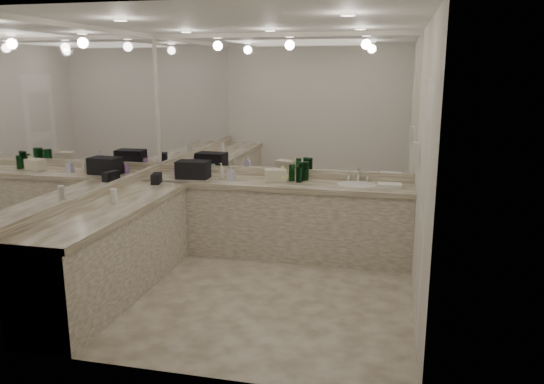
% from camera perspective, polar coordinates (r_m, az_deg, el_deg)
% --- Properties ---
extents(floor, '(3.20, 3.20, 0.00)m').
position_cam_1_polar(floor, '(5.39, -2.54, -10.82)').
color(floor, '#BCB29F').
rests_on(floor, ground).
extents(ceiling, '(3.20, 3.20, 0.00)m').
position_cam_1_polar(ceiling, '(4.95, -2.85, 17.91)').
color(ceiling, white).
rests_on(ceiling, floor).
extents(wall_back, '(3.20, 0.02, 2.60)m').
position_cam_1_polar(wall_back, '(6.45, 0.93, 5.20)').
color(wall_back, silver).
rests_on(wall_back, floor).
extents(wall_left, '(0.02, 3.00, 2.60)m').
position_cam_1_polar(wall_left, '(5.65, -18.54, 3.41)').
color(wall_left, silver).
rests_on(wall_left, floor).
extents(wall_right, '(0.02, 3.00, 2.60)m').
position_cam_1_polar(wall_right, '(4.83, 15.92, 2.06)').
color(wall_right, silver).
rests_on(wall_right, floor).
extents(vanity_back_base, '(3.20, 0.60, 0.84)m').
position_cam_1_polar(vanity_back_base, '(6.34, 0.33, -3.07)').
color(vanity_back_base, beige).
rests_on(vanity_back_base, floor).
extents(vanity_back_top, '(3.20, 0.64, 0.06)m').
position_cam_1_polar(vanity_back_top, '(6.22, 0.31, 0.89)').
color(vanity_back_top, beige).
rests_on(vanity_back_top, vanity_back_base).
extents(vanity_left_base, '(0.60, 2.40, 0.84)m').
position_cam_1_polar(vanity_left_base, '(5.46, -16.80, -6.33)').
color(vanity_left_base, beige).
rests_on(vanity_left_base, floor).
extents(vanity_left_top, '(0.64, 2.42, 0.06)m').
position_cam_1_polar(vanity_left_top, '(5.33, -17.03, -1.77)').
color(vanity_left_top, beige).
rests_on(vanity_left_top, vanity_left_base).
extents(backsplash_back, '(3.20, 0.04, 0.10)m').
position_cam_1_polar(backsplash_back, '(6.48, 0.88, 2.11)').
color(backsplash_back, beige).
rests_on(backsplash_back, vanity_back_top).
extents(backsplash_left, '(0.04, 3.00, 0.10)m').
position_cam_1_polar(backsplash_left, '(5.70, -18.12, -0.06)').
color(backsplash_left, beige).
rests_on(backsplash_left, vanity_left_top).
extents(mirror_back, '(3.12, 0.01, 1.55)m').
position_cam_1_polar(mirror_back, '(6.39, 0.92, 9.41)').
color(mirror_back, white).
rests_on(mirror_back, wall_back).
extents(mirror_left, '(0.01, 2.92, 1.55)m').
position_cam_1_polar(mirror_left, '(5.59, -18.79, 8.21)').
color(mirror_left, white).
rests_on(mirror_left, wall_left).
extents(sink, '(0.44, 0.44, 0.03)m').
position_cam_1_polar(sink, '(6.09, 9.08, 0.71)').
color(sink, white).
rests_on(sink, vanity_back_top).
extents(faucet, '(0.24, 0.16, 0.14)m').
position_cam_1_polar(faucet, '(6.28, 9.24, 1.77)').
color(faucet, silver).
rests_on(faucet, vanity_back_top).
extents(wall_phone, '(0.06, 0.10, 0.24)m').
position_cam_1_polar(wall_phone, '(5.51, 15.16, 3.94)').
color(wall_phone, white).
rests_on(wall_phone, wall_right).
extents(door, '(0.02, 0.82, 2.10)m').
position_cam_1_polar(door, '(4.40, 15.83, -2.32)').
color(door, white).
rests_on(door, wall_right).
extents(black_toiletry_bag, '(0.40, 0.26, 0.22)m').
position_cam_1_polar(black_toiletry_bag, '(6.45, -8.48, 2.45)').
color(black_toiletry_bag, black).
rests_on(black_toiletry_bag, vanity_back_top).
extents(black_bag_spill, '(0.14, 0.22, 0.11)m').
position_cam_1_polar(black_bag_spill, '(6.23, -12.32, 1.41)').
color(black_bag_spill, black).
rests_on(black_bag_spill, vanity_left_top).
extents(cream_cosmetic_case, '(0.28, 0.21, 0.14)m').
position_cam_1_polar(cream_cosmetic_case, '(6.18, 0.36, 1.77)').
color(cream_cosmetic_case, beige).
rests_on(cream_cosmetic_case, vanity_back_top).
extents(hand_towel, '(0.27, 0.18, 0.04)m').
position_cam_1_polar(hand_towel, '(6.04, 12.55, 0.70)').
color(hand_towel, white).
rests_on(hand_towel, vanity_back_top).
extents(lotion_left, '(0.07, 0.07, 0.15)m').
position_cam_1_polar(lotion_left, '(5.39, -16.66, -0.39)').
color(lotion_left, white).
rests_on(lotion_left, vanity_left_top).
extents(soap_bottle_a, '(0.09, 0.09, 0.19)m').
position_cam_1_polar(soap_bottle_a, '(6.41, -5.47, 2.31)').
color(soap_bottle_a, beige).
rests_on(soap_bottle_a, vanity_back_top).
extents(soap_bottle_b, '(0.08, 0.08, 0.17)m').
position_cam_1_polar(soap_bottle_b, '(6.27, -4.44, 2.03)').
color(soap_bottle_b, silver).
rests_on(soap_bottle_b, vanity_back_top).
extents(soap_bottle_c, '(0.19, 0.19, 0.19)m').
position_cam_1_polar(soap_bottle_c, '(6.17, 1.18, 1.95)').
color(soap_bottle_c, '#FFF59C').
rests_on(soap_bottle_c, vanity_back_top).
extents(green_bottle_0, '(0.07, 0.07, 0.19)m').
position_cam_1_polar(green_bottle_0, '(6.25, 3.23, 2.10)').
color(green_bottle_0, '#094318').
rests_on(green_bottle_0, vanity_back_top).
extents(green_bottle_1, '(0.07, 0.07, 0.22)m').
position_cam_1_polar(green_bottle_1, '(6.28, 3.66, 2.28)').
color(green_bottle_1, '#094318').
rests_on(green_bottle_1, vanity_back_top).
extents(green_bottle_2, '(0.07, 0.07, 0.22)m').
position_cam_1_polar(green_bottle_2, '(6.26, 3.14, 2.25)').
color(green_bottle_2, '#094318').
rests_on(green_bottle_2, vanity_back_top).
extents(green_bottle_3, '(0.07, 0.07, 0.20)m').
position_cam_1_polar(green_bottle_3, '(6.23, 2.15, 2.09)').
color(green_bottle_3, '#094318').
rests_on(green_bottle_3, vanity_back_top).
extents(green_bottle_4, '(0.07, 0.07, 0.18)m').
position_cam_1_polar(green_bottle_4, '(6.16, 2.92, 1.89)').
color(green_bottle_4, '#094318').
rests_on(green_bottle_4, vanity_back_top).
extents(amenity_bottle_0, '(0.06, 0.06, 0.13)m').
position_cam_1_polar(amenity_bottle_0, '(6.54, -8.75, 2.16)').
color(amenity_bottle_0, white).
rests_on(amenity_bottle_0, vanity_back_top).
extents(amenity_bottle_1, '(0.05, 0.05, 0.10)m').
position_cam_1_polar(amenity_bottle_1, '(6.57, -8.75, 2.12)').
color(amenity_bottle_1, '#9966B2').
rests_on(amenity_bottle_1, vanity_back_top).
extents(amenity_bottle_2, '(0.06, 0.06, 0.12)m').
position_cam_1_polar(amenity_bottle_2, '(6.63, -10.25, 2.20)').
color(amenity_bottle_2, '#9966B2').
rests_on(amenity_bottle_2, vanity_back_top).
extents(amenity_bottle_3, '(0.05, 0.05, 0.09)m').
position_cam_1_polar(amenity_bottle_3, '(6.58, -7.42, 2.09)').
color(amenity_bottle_3, silver).
rests_on(amenity_bottle_3, vanity_back_top).
extents(amenity_bottle_4, '(0.04, 0.04, 0.12)m').
position_cam_1_polar(amenity_bottle_4, '(6.51, -7.28, 2.13)').
color(amenity_bottle_4, '#9966B2').
rests_on(amenity_bottle_4, vanity_back_top).
extents(amenity_bottle_5, '(0.06, 0.06, 0.15)m').
position_cam_1_polar(amenity_bottle_5, '(6.16, 0.08, 1.75)').
color(amenity_bottle_5, silver).
rests_on(amenity_bottle_5, vanity_back_top).
extents(amenity_bottle_6, '(0.07, 0.07, 0.09)m').
position_cam_1_polar(amenity_bottle_6, '(6.18, -0.30, 1.50)').
color(amenity_bottle_6, '#F2D84C').
rests_on(amenity_bottle_6, vanity_back_top).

